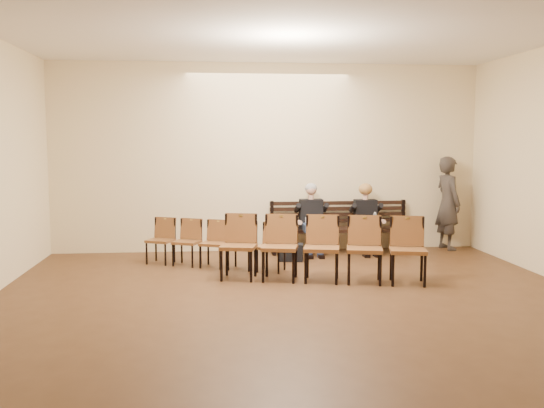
# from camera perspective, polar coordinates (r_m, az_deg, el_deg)

# --- Properties ---
(ground) EXTENTS (10.00, 10.00, 0.00)m
(ground) POSITION_cam_1_polar(r_m,az_deg,el_deg) (6.72, 3.71, -11.98)
(ground) COLOR #52331C
(ground) RESTS_ON ground
(room_walls) EXTENTS (8.02, 10.01, 3.51)m
(room_walls) POSITION_cam_1_polar(r_m,az_deg,el_deg) (7.19, 2.80, 9.69)
(room_walls) COLOR beige
(room_walls) RESTS_ON ground
(bench) EXTENTS (2.60, 0.90, 0.45)m
(bench) POSITION_cam_1_polar(r_m,az_deg,el_deg) (11.36, 6.44, -3.40)
(bench) COLOR black
(bench) RESTS_ON ground
(seated_man) EXTENTS (0.52, 0.72, 1.25)m
(seated_man) POSITION_cam_1_polar(r_m,az_deg,el_deg) (11.08, 3.77, -1.53)
(seated_man) COLOR black
(seated_man) RESTS_ON ground
(seated_woman) EXTENTS (0.50, 0.70, 1.17)m
(seated_woman) POSITION_cam_1_polar(r_m,az_deg,el_deg) (11.30, 8.88, -1.64)
(seated_woman) COLOR black
(seated_woman) RESTS_ON ground
(laptop) EXTENTS (0.35, 0.29, 0.23)m
(laptop) POSITION_cam_1_polar(r_m,az_deg,el_deg) (10.95, 4.05, -1.93)
(laptop) COLOR #B3B3B8
(laptop) RESTS_ON bench
(water_bottle) EXTENTS (0.08, 0.08, 0.22)m
(water_bottle) POSITION_cam_1_polar(r_m,az_deg,el_deg) (11.10, 9.65, -1.93)
(water_bottle) COLOR silver
(water_bottle) RESTS_ON bench
(bag) EXTENTS (0.44, 0.34, 0.29)m
(bag) POSITION_cam_1_polar(r_m,az_deg,el_deg) (10.50, 1.83, -4.57)
(bag) COLOR black
(bag) RESTS_ON ground
(passerby) EXTENTS (0.63, 0.83, 2.04)m
(passerby) POSITION_cam_1_polar(r_m,az_deg,el_deg) (11.98, 16.24, 0.71)
(passerby) COLOR #352F2B
(passerby) RESTS_ON ground
(chair_row_front) EXTENTS (3.04, 1.20, 0.98)m
(chair_row_front) POSITION_cam_1_polar(r_m,az_deg,el_deg) (8.96, 4.70, -4.21)
(chair_row_front) COLOR brown
(chair_row_front) RESTS_ON ground
(chair_row_back) EXTENTS (2.34, 1.36, 0.78)m
(chair_row_back) POSITION_cam_1_polar(r_m,az_deg,el_deg) (9.98, -5.49, -3.75)
(chair_row_back) COLOR brown
(chair_row_back) RESTS_ON ground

